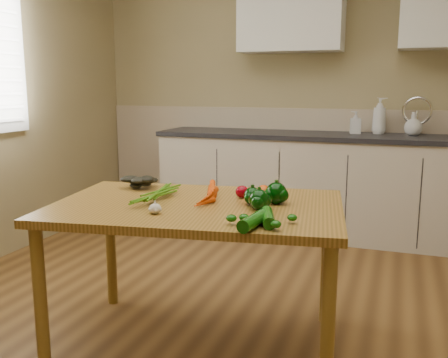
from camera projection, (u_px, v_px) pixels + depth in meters
name	position (u px, v px, depth m)	size (l,w,h in m)	color
room	(217.00, 99.00, 2.46)	(4.04, 5.04, 2.64)	brown
counter_run	(319.00, 184.00, 4.40)	(2.84, 0.64, 1.14)	#BEB39E
upper_cabinets	(364.00, 7.00, 4.15)	(2.15, 0.35, 0.70)	silver
table	(197.00, 220.00, 2.45)	(1.51, 1.09, 0.75)	olive
soap_bottle_a	(379.00, 116.00, 4.26)	(0.12, 0.12, 0.31)	silver
soap_bottle_b	(356.00, 122.00, 4.29)	(0.09, 0.09, 0.19)	silver
soap_bottle_c	(414.00, 124.00, 4.15)	(0.15, 0.15, 0.19)	silver
carrot_bunch	(193.00, 194.00, 2.49)	(0.26, 0.20, 0.07)	#D74205
leafy_greens	(139.00, 179.00, 2.80)	(0.20, 0.18, 0.10)	black
garlic_bulb	(155.00, 209.00, 2.23)	(0.05, 0.05, 0.05)	silver
pepper_a	(252.00, 196.00, 2.40)	(0.08, 0.08, 0.08)	black
pepper_b	(276.00, 193.00, 2.41)	(0.10, 0.10, 0.10)	black
pepper_c	(259.00, 200.00, 2.30)	(0.09, 0.09, 0.09)	black
tomato_a	(242.00, 192.00, 2.55)	(0.07, 0.07, 0.06)	maroon
tomato_b	(263.00, 192.00, 2.52)	(0.08, 0.08, 0.07)	#DB4605
tomato_c	(273.00, 192.00, 2.52)	(0.08, 0.08, 0.07)	#DB4605
zucchini_a	(268.00, 217.00, 2.07)	(0.05, 0.05, 0.20)	#0B4607
zucchini_b	(253.00, 221.00, 2.01)	(0.06, 0.06, 0.20)	#0B4607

